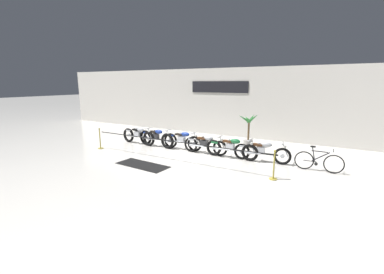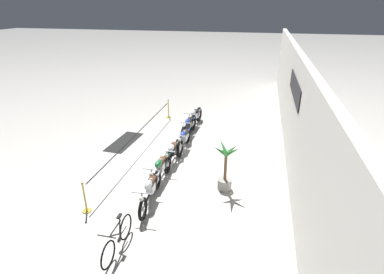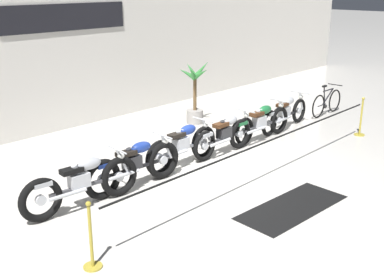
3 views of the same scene
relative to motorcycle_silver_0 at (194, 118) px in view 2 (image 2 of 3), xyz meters
The scene contains 13 objects.
ground_plane 3.39m from the motorcycle_silver_0, ahead, with size 120.00×120.00×0.00m, color silver.
back_wall 5.91m from the motorcycle_silver_0, 54.29° to the left, with size 28.00×0.29×4.20m.
motorcycle_silver_0 is the anchor object (origin of this frame).
motorcycle_blue_1 1.23m from the motorcycle_silver_0, ahead, with size 2.29×0.62×0.98m.
motorcycle_blue_2 2.75m from the motorcycle_silver_0, ahead, with size 2.18×0.62×0.97m.
motorcycle_silver_3 4.09m from the motorcycle_silver_0, ahead, with size 2.25×0.62×0.94m.
motorcycle_green_4 5.42m from the motorcycle_silver_0, ahead, with size 2.45×0.62×0.95m.
motorcycle_silver_5 6.75m from the motorcycle_silver_0, ahead, with size 2.40×0.62×0.93m.
bicycle 8.92m from the motorcycle_silver_0, ahead, with size 1.73×0.48×0.96m.
potted_palm_left_of_row 5.91m from the motorcycle_silver_0, 22.94° to the left, with size 1.06×0.94×1.82m.
stanchion_far_left 2.62m from the motorcycle_silver_0, 41.43° to the right, with size 8.64×0.28×1.05m.
stanchion_mid_left 7.83m from the motorcycle_silver_0, 12.74° to the right, with size 0.28×0.28×1.05m.
floor_banner 3.86m from the motorcycle_silver_0, 46.48° to the right, with size 2.32×0.93×0.01m, color black.
Camera 2 is at (10.97, 3.70, 5.94)m, focal length 28.00 mm.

